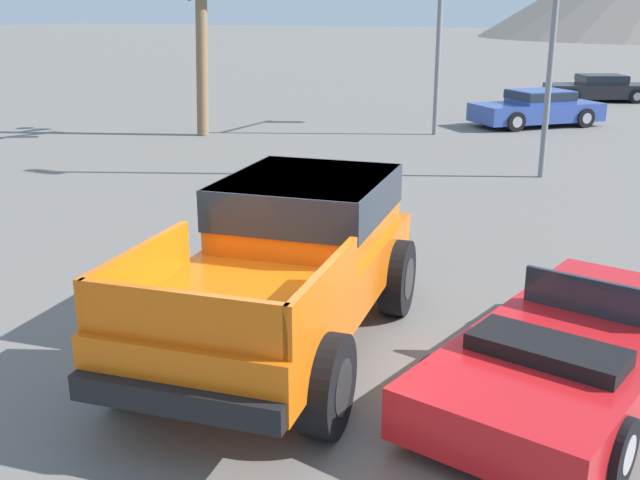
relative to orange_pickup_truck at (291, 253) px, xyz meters
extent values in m
plane|color=slate|center=(0.18, -0.16, -1.09)|extent=(320.00, 320.00, 0.00)
cube|color=orange|center=(0.06, -0.36, -0.25)|extent=(2.77, 5.19, 0.56)
cube|color=orange|center=(-0.10, 0.61, 0.41)|extent=(2.17, 2.44, 0.76)
cube|color=#1E2833|center=(-0.10, 0.61, 0.55)|extent=(2.22, 2.49, 0.49)
cube|color=orange|center=(-0.68, -1.88, 0.27)|extent=(0.39, 1.96, 0.48)
cube|color=orange|center=(1.23, -1.57, 0.27)|extent=(0.39, 1.96, 0.48)
cube|color=orange|center=(0.43, -2.66, 0.27)|extent=(1.92, 0.39, 0.48)
cube|color=black|center=(-0.34, 2.12, -0.42)|extent=(1.97, 0.47, 0.24)
cube|color=black|center=(0.46, -2.85, -0.42)|extent=(1.97, 0.47, 0.24)
cylinder|color=black|center=(-1.21, 0.98, -0.60)|extent=(0.46, 1.03, 0.99)
cylinder|color=#232326|center=(-1.21, 0.98, -0.60)|extent=(0.41, 0.59, 0.54)
cylinder|color=black|center=(0.84, 1.31, -0.60)|extent=(0.46, 1.03, 0.99)
cylinder|color=#232326|center=(0.84, 1.31, -0.60)|extent=(0.41, 0.59, 0.54)
cylinder|color=black|center=(-0.72, -2.04, -0.60)|extent=(0.46, 1.03, 0.99)
cylinder|color=#232326|center=(-0.72, -2.04, -0.60)|extent=(0.41, 0.59, 0.54)
cylinder|color=black|center=(1.32, -1.71, -0.60)|extent=(0.46, 1.03, 0.99)
cylinder|color=#232326|center=(1.32, -1.71, -0.60)|extent=(0.41, 0.59, 0.54)
cube|color=red|center=(3.23, 0.20, -0.67)|extent=(2.61, 4.76, 0.50)
cube|color=#1E2833|center=(3.33, 0.69, -0.21)|extent=(1.52, 0.34, 0.41)
cube|color=black|center=(3.09, -0.57, -0.34)|extent=(1.53, 0.89, 0.16)
cylinder|color=black|center=(2.64, 1.73, -0.78)|extent=(0.33, 0.65, 0.62)
cylinder|color=#9E9EA3|center=(2.64, 1.73, -0.78)|extent=(0.29, 0.38, 0.34)
cylinder|color=black|center=(2.12, -1.01, -0.78)|extent=(0.33, 0.65, 0.62)
cylinder|color=#9E9EA3|center=(2.12, -1.01, -0.78)|extent=(0.29, 0.38, 0.34)
cylinder|color=black|center=(3.82, -1.33, -0.78)|extent=(0.33, 0.65, 0.62)
cylinder|color=#9E9EA3|center=(3.82, -1.33, -0.78)|extent=(0.29, 0.38, 0.34)
cube|color=#334C9E|center=(-0.96, 18.92, -0.61)|extent=(4.32, 4.38, 0.60)
cube|color=#334C9E|center=(-0.88, 19.00, -0.09)|extent=(2.40, 2.41, 0.43)
cube|color=#1E2833|center=(-0.88, 19.00, -0.04)|extent=(2.45, 2.46, 0.26)
cylinder|color=black|center=(-1.29, 17.36, -0.77)|extent=(0.61, 0.62, 0.65)
cylinder|color=#9E9EA3|center=(-1.29, 17.36, -0.77)|extent=(0.42, 0.42, 0.36)
cylinder|color=black|center=(-2.51, 18.54, -0.77)|extent=(0.61, 0.62, 0.65)
cylinder|color=#9E9EA3|center=(-2.51, 18.54, -0.77)|extent=(0.42, 0.42, 0.36)
cylinder|color=black|center=(0.60, 19.31, -0.77)|extent=(0.61, 0.62, 0.65)
cylinder|color=#9E9EA3|center=(0.60, 19.31, -0.77)|extent=(0.42, 0.42, 0.36)
cylinder|color=black|center=(-0.63, 20.49, -0.77)|extent=(0.61, 0.62, 0.65)
cylinder|color=#9E9EA3|center=(-0.63, 20.49, -0.77)|extent=(0.42, 0.42, 0.36)
cube|color=#232328|center=(-0.06, 27.49, -0.64)|extent=(4.67, 3.52, 0.57)
cube|color=#232328|center=(0.04, 27.54, -0.16)|extent=(2.32, 2.20, 0.40)
cube|color=#1E2833|center=(0.04, 27.54, -0.11)|extent=(2.37, 2.25, 0.24)
cylinder|color=black|center=(-0.89, 26.13, -0.78)|extent=(0.64, 0.47, 0.61)
cylinder|color=#9E9EA3|center=(-0.89, 26.13, -0.78)|extent=(0.40, 0.36, 0.34)
cylinder|color=black|center=(-1.64, 27.65, -0.78)|extent=(0.64, 0.47, 0.61)
cylinder|color=#9E9EA3|center=(-1.64, 27.65, -0.78)|extent=(0.40, 0.36, 0.34)
cylinder|color=black|center=(1.52, 27.33, -0.78)|extent=(0.64, 0.47, 0.61)
cylinder|color=#9E9EA3|center=(1.52, 27.33, -0.78)|extent=(0.40, 0.36, 0.34)
cylinder|color=black|center=(0.76, 28.85, -0.78)|extent=(0.64, 0.47, 0.61)
cylinder|color=#9E9EA3|center=(0.76, 28.85, -0.78)|extent=(0.40, 0.36, 0.34)
cylinder|color=slate|center=(-3.45, 15.62, 1.58)|extent=(0.16, 0.16, 5.34)
cylinder|color=brown|center=(-9.98, 12.29, 1.52)|extent=(0.36, 0.65, 5.24)
camera|label=1|loc=(4.09, -7.29, 2.74)|focal=42.00mm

